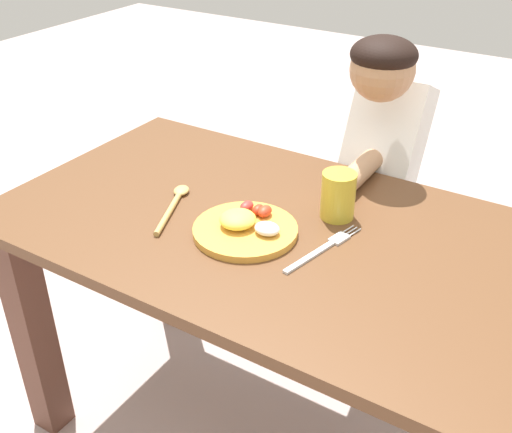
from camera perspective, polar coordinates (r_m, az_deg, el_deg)
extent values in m
cube|color=brown|center=(1.33, 2.52, -1.56)|extent=(1.28, 0.70, 0.03)
cube|color=brown|center=(1.68, -20.00, -10.10)|extent=(0.08, 0.08, 0.65)
cube|color=brown|center=(1.98, -7.97, -1.54)|extent=(0.08, 0.08, 0.65)
cylinder|color=gold|center=(1.30, -1.00, -1.29)|extent=(0.22, 0.22, 0.02)
ellipsoid|color=#F9E04C|center=(1.29, -1.71, -0.25)|extent=(0.08, 0.08, 0.03)
ellipsoid|color=red|center=(1.33, 0.78, 0.46)|extent=(0.03, 0.04, 0.02)
ellipsoid|color=red|center=(1.33, 0.18, 0.62)|extent=(0.03, 0.04, 0.02)
ellipsoid|color=red|center=(1.35, -0.97, 0.89)|extent=(0.03, 0.04, 0.02)
ellipsoid|color=silver|center=(1.27, 1.04, -1.14)|extent=(0.05, 0.05, 0.02)
cube|color=silver|center=(1.23, 5.01, -3.78)|extent=(0.04, 0.15, 0.01)
cube|color=silver|center=(1.29, 7.75, -2.04)|extent=(0.04, 0.05, 0.01)
cylinder|color=silver|center=(1.31, 9.18, -1.48)|extent=(0.01, 0.04, 0.00)
cylinder|color=silver|center=(1.32, 8.86, -1.33)|extent=(0.01, 0.04, 0.00)
cylinder|color=silver|center=(1.32, 8.54, -1.18)|extent=(0.01, 0.04, 0.00)
cylinder|color=tan|center=(1.37, -8.20, 0.24)|extent=(0.08, 0.16, 0.01)
ellipsoid|color=tan|center=(1.46, -6.96, 2.42)|extent=(0.05, 0.06, 0.01)
cylinder|color=gold|center=(1.35, 7.66, 1.96)|extent=(0.08, 0.08, 0.11)
cube|color=#374F6F|center=(1.92, 11.16, -4.93)|extent=(0.20, 0.13, 0.54)
cube|color=white|center=(1.64, 11.75, 6.18)|extent=(0.18, 0.25, 0.37)
sphere|color=tan|center=(1.50, 11.69, 13.28)|extent=(0.15, 0.15, 0.15)
ellipsoid|color=black|center=(1.49, 11.83, 14.55)|extent=(0.16, 0.16, 0.08)
cylinder|color=tan|center=(1.50, 9.32, 3.89)|extent=(0.05, 0.20, 0.05)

